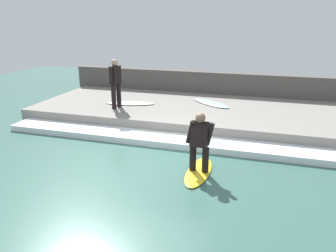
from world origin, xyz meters
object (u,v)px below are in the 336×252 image
object	(u,v)px
surfer_waiting_near	(116,81)
surfboard_spare	(211,103)
surfboard_waiting_near	(130,103)
surfer_riding	(200,139)
surfboard_riding	(199,172)

from	to	relation	value
surfer_waiting_near	surfboard_spare	size ratio (longest dim) A/B	0.98
surfboard_waiting_near	surfboard_spare	bearing A→B (deg)	-73.06
surfer_riding	surfer_waiting_near	distance (m)	5.02
surfer_riding	surfboard_riding	bearing A→B (deg)	0.00
surfboard_riding	surfboard_waiting_near	bearing A→B (deg)	41.09
surfer_riding	surfer_waiting_near	size ratio (longest dim) A/B	0.84
surfboard_riding	surfboard_spare	bearing A→B (deg)	6.30
surfboard_spare	surfer_riding	bearing A→B (deg)	-173.70
surfboard_spare	surfboard_waiting_near	bearing A→B (deg)	106.94
surfer_waiting_near	surfboard_waiting_near	xyz separation A→B (m)	(0.64, -0.25, -0.95)
surfboard_riding	surfer_riding	size ratio (longest dim) A/B	1.18
surfboard_riding	surfboard_spare	world-z (taller)	surfboard_spare
surfer_waiting_near	surfboard_waiting_near	distance (m)	1.17
surfer_riding	surfboard_waiting_near	distance (m)	5.29
surfboard_waiting_near	surfboard_spare	distance (m)	3.06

